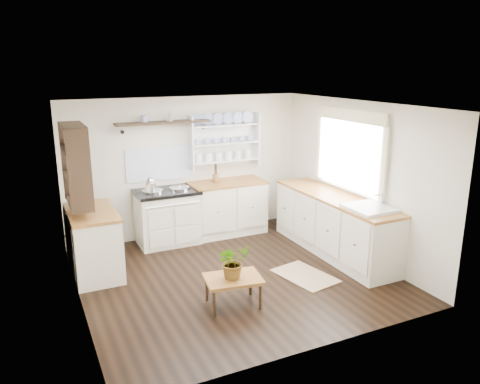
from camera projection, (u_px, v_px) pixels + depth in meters
name	position (u px, v px, depth m)	size (l,w,h in m)	color
floor	(235.00, 275.00, 6.40)	(4.00, 3.80, 0.01)	black
wall_back	(187.00, 167.00, 7.75)	(4.00, 0.02, 2.30)	beige
wall_right	(357.00, 179.00, 6.93)	(0.02, 3.80, 2.30)	beige
wall_left	(74.00, 215.00, 5.27)	(0.02, 3.80, 2.30)	beige
ceiling	(234.00, 105.00, 5.80)	(4.00, 3.80, 0.01)	white
window	(349.00, 150.00, 6.93)	(0.08, 1.55, 1.22)	white
aga_cooker	(167.00, 216.00, 7.46)	(0.98, 0.68, 0.91)	silver
back_cabinets	(227.00, 207.00, 7.92)	(1.27, 0.63, 0.90)	beige
right_cabinets	(334.00, 224.00, 7.07)	(0.62, 2.43, 0.90)	beige
belfast_sink	(369.00, 217.00, 6.33)	(0.55, 0.60, 0.45)	white
left_cabinets	(94.00, 242.00, 6.36)	(0.62, 1.13, 0.90)	beige
plate_rack	(223.00, 140.00, 7.88)	(1.20, 0.22, 0.90)	white
high_shelf	(163.00, 123.00, 7.28)	(1.50, 0.29, 0.16)	black
left_shelving	(76.00, 164.00, 6.02)	(0.28, 0.80, 1.05)	black
kettle	(150.00, 184.00, 7.09)	(0.17, 0.17, 0.21)	silver
utensil_crock	(216.00, 178.00, 7.79)	(0.10, 0.10, 0.12)	brown
center_table	(233.00, 281.00, 5.54)	(0.72, 0.56, 0.36)	brown
potted_plant	(233.00, 261.00, 5.47)	(0.37, 0.32, 0.41)	#3F7233
floor_rug	(305.00, 276.00, 6.37)	(0.55, 0.85, 0.02)	#7F634A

